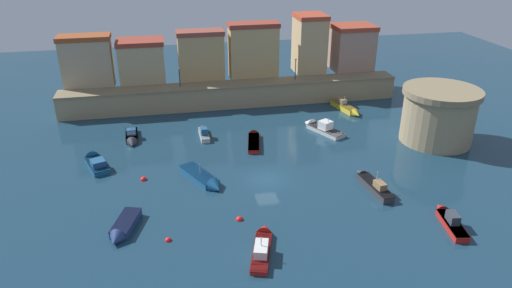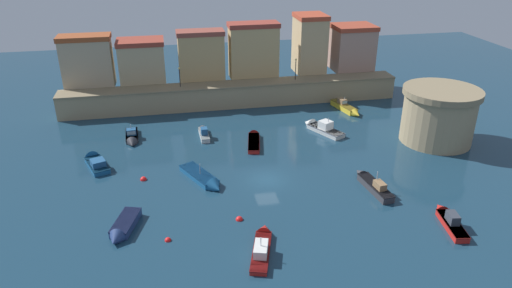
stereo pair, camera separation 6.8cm
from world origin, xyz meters
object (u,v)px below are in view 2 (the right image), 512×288
moored_boat_9 (205,179)px  moored_boat_5 (123,228)px  quay_lamp_0 (179,74)px  moored_boat_4 (132,138)px  moored_boat_8 (95,161)px  mooring_buoy_2 (239,220)px  fortress_tower (439,115)px  moored_boat_0 (346,108)px  mooring_buoy_0 (168,240)px  moored_boat_1 (372,184)px  moored_boat_7 (262,245)px  quay_lamp_1 (296,66)px  moored_boat_3 (320,127)px  moored_boat_10 (204,132)px  mooring_buoy_1 (144,180)px  moored_boat_2 (449,219)px  moored_boat_6 (254,139)px

moored_boat_9 → moored_boat_5: bearing=-73.0°
quay_lamp_0 → moored_boat_9: size_ratio=0.42×
moored_boat_4 → moored_boat_8: (-4.03, -6.30, 0.03)m
moored_boat_4 → mooring_buoy_2: 23.82m
fortress_tower → moored_boat_4: size_ratio=1.73×
moored_boat_0 → mooring_buoy_0: (-27.87, -27.80, -0.52)m
moored_boat_1 → moored_boat_7: (-13.91, -8.03, -0.11)m
quay_lamp_1 → moored_boat_3: size_ratio=0.49×
fortress_tower → mooring_buoy_2: size_ratio=14.12×
moored_boat_10 → mooring_buoy_0: 23.64m
quay_lamp_0 → moored_boat_4: (-7.16, -10.58, -5.29)m
moored_boat_8 → mooring_buoy_1: moored_boat_8 is taller
moored_boat_10 → mooring_buoy_2: size_ratio=7.91×
fortress_tower → mooring_buoy_1: 38.08m
moored_boat_2 → moored_boat_9: (-22.23, 12.50, -0.09)m
quay_lamp_0 → moored_boat_7: bearing=-82.0°
moored_boat_8 → moored_boat_10: (13.55, 6.15, 0.02)m
moored_boat_0 → moored_boat_10: size_ratio=1.27×
quay_lamp_1 → moored_boat_1: size_ratio=0.48×
moored_boat_6 → moored_boat_9: size_ratio=0.98×
moored_boat_8 → moored_boat_4: bearing=-53.0°
moored_boat_1 → moored_boat_9: 18.39m
moored_boat_0 → moored_boat_1: (-5.77, -22.52, -0.03)m
moored_boat_1 → mooring_buoy_1: 25.38m
fortress_tower → moored_boat_7: (-27.18, -17.94, -3.28)m
quay_lamp_0 → moored_boat_5: (-7.18, -31.56, -5.26)m
moored_boat_3 → mooring_buoy_1: (-23.94, -9.49, -0.49)m
quay_lamp_1 → quay_lamp_0: bearing=180.0°
moored_boat_8 → fortress_tower: bearing=-112.6°
fortress_tower → moored_boat_10: fortress_tower is taller
quay_lamp_0 → mooring_buoy_2: 32.44m
moored_boat_6 → mooring_buoy_0: 22.96m
moored_boat_6 → moored_boat_5: bearing=149.0°
moored_boat_1 → mooring_buoy_0: (-22.10, -5.28, -0.49)m
moored_boat_0 → moored_boat_8: size_ratio=1.13×
quay_lamp_0 → moored_boat_8: (-11.19, -16.88, -5.26)m
moored_boat_2 → moored_boat_8: moored_boat_2 is taller
quay_lamp_1 → moored_boat_4: bearing=-157.3°
moored_boat_9 → mooring_buoy_1: 6.99m
fortress_tower → moored_boat_7: bearing=-146.6°
moored_boat_2 → moored_boat_4: size_ratio=1.10×
moored_boat_6 → moored_boat_1: bearing=-133.3°
moored_boat_1 → mooring_buoy_2: bearing=96.2°
quay_lamp_0 → moored_boat_3: quay_lamp_0 is taller
mooring_buoy_1 → fortress_tower: bearing=5.0°
moored_boat_6 → mooring_buoy_2: 18.34m
moored_boat_9 → moored_boat_10: size_ratio=1.31×
moored_boat_2 → mooring_buoy_2: bearing=86.7°
fortress_tower → moored_boat_7: fortress_tower is taller
fortress_tower → moored_boat_10: bearing=165.4°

